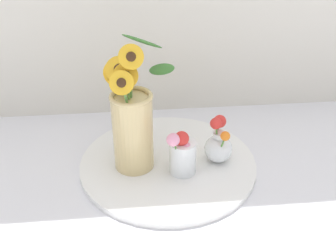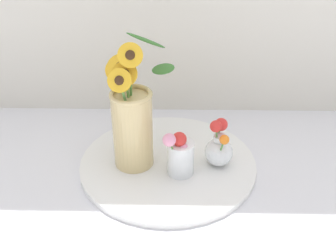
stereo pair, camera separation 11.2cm
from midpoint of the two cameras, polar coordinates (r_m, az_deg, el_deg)
name	(u,v)px [view 2 (the right image)]	position (r m, az deg, el deg)	size (l,w,h in m)	color
ground_plane	(175,174)	(1.17, 3.84, -7.03)	(6.00, 6.00, 0.00)	silver
serving_tray	(168,163)	(1.20, 2.70, -5.49)	(0.53, 0.53, 0.02)	white
mason_jar_sunflowers	(132,121)	(1.11, -2.33, 0.71)	(0.21, 0.20, 0.38)	#D1B77A
vase_small_center	(180,155)	(1.11, 4.64, -4.28)	(0.09, 0.09, 0.15)	white
vase_bulb_right	(219,148)	(1.16, 10.16, -3.23)	(0.08, 0.09, 0.15)	white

